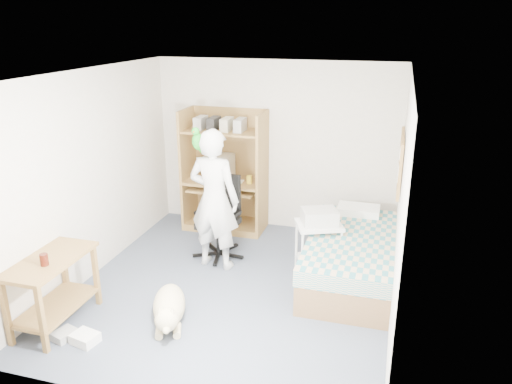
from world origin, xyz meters
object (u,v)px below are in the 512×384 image
computer_hutch (226,176)px  side_desk (53,281)px  printer_cart (318,240)px  bed (351,257)px  office_chair (220,228)px  person (214,200)px  dog (169,307)px

computer_hutch → side_desk: 3.08m
computer_hutch → printer_cart: 1.93m
bed → side_desk: bearing=-147.5°
bed → office_chair: 1.77m
computer_hutch → bed: bearing=-29.3°
bed → side_desk: (-2.85, -1.82, 0.21)m
person → bed: bearing=-169.0°
side_desk → office_chair: size_ratio=0.92×
computer_hutch → dog: bearing=-84.2°
computer_hutch → office_chair: (0.24, -0.93, -0.43)m
side_desk → person: bearing=56.2°
office_chair → computer_hutch: bearing=111.7°
computer_hutch → bed: (2.00, -1.12, -0.53)m
computer_hutch → person: (0.29, -1.24, 0.08)m
printer_cart → office_chair: bearing=152.6°
side_desk → person: 2.08m
person → dog: 1.53m
bed → computer_hutch: bearing=150.7°
bed → office_chair: office_chair is taller
person → printer_cart: bearing=-164.4°
bed → dog: 2.28m
bed → person: bearing=-176.1°
person → side_desk: bearing=63.3°
computer_hutch → bed: size_ratio=0.89×
side_desk → person: (1.14, 1.70, 0.41)m
dog → printer_cart: bearing=27.3°
office_chair → dog: (0.02, -1.66, -0.22)m
bed → printer_cart: size_ratio=3.02×
dog → bed: bearing=17.9°
bed → office_chair: size_ratio=1.86×
person → computer_hutch: bearing=-69.9°
bed → printer_cart: bearing=169.4°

